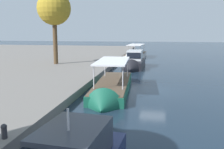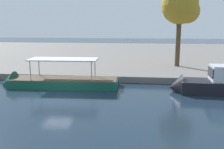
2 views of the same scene
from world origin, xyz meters
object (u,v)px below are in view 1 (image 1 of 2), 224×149
tour_boat_2 (111,90)px  tour_boat_4 (135,57)px  motor_yacht_3 (134,63)px  mooring_bollard_0 (4,131)px  tree_0 (54,10)px

tour_boat_2 → tour_boat_4: tour_boat_2 is taller
motor_yacht_3 → mooring_bollard_0: motor_yacht_3 is taller
motor_yacht_3 → tour_boat_4: size_ratio=0.70×
tour_boat_2 → mooring_bollard_0: (-12.15, 3.05, 0.78)m
tour_boat_4 → mooring_bollard_0: (-42.84, 2.86, 0.80)m
tour_boat_4 → mooring_bollard_0: 42.95m
tour_boat_4 → tree_0: bearing=-29.8°
motor_yacht_3 → tour_boat_2: bearing=-0.6°
tour_boat_2 → motor_yacht_3: motor_yacht_3 is taller
tour_boat_2 → motor_yacht_3: (16.43, -0.75, 0.48)m
motor_yacht_3 → mooring_bollard_0: size_ratio=12.53×
tour_boat_4 → mooring_bollard_0: tour_boat_4 is taller
tour_boat_2 → mooring_bollard_0: tour_boat_2 is taller
tour_boat_2 → tour_boat_4: 30.70m
tour_boat_4 → tree_0: tree_0 is taller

